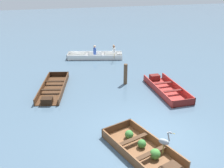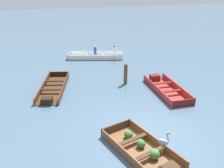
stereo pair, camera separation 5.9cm
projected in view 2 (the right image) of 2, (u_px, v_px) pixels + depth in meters
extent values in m
plane|color=slate|center=(145.00, 137.00, 8.86)|extent=(80.00, 80.00, 0.00)
cube|color=brown|center=(141.00, 152.00, 8.09)|extent=(2.09, 3.12, 0.04)
cube|color=brown|center=(155.00, 142.00, 8.34)|extent=(0.93, 2.74, 0.33)
cube|color=brown|center=(126.00, 155.00, 7.73)|extent=(0.93, 2.74, 0.33)
cube|color=#3F2716|center=(116.00, 128.00, 9.11)|extent=(1.23, 0.44, 0.33)
cube|color=#3F2716|center=(150.00, 153.00, 7.67)|extent=(1.17, 0.51, 0.04)
cube|color=#3F2716|center=(133.00, 139.00, 8.33)|extent=(1.17, 0.51, 0.04)
sphere|color=#428438|center=(154.00, 154.00, 7.69)|extent=(0.34, 0.34, 0.34)
sphere|color=#387533|center=(141.00, 144.00, 8.20)|extent=(0.29, 0.29, 0.29)
sphere|color=#387533|center=(129.00, 134.00, 8.67)|extent=(0.30, 0.30, 0.30)
cube|color=#AD2D28|center=(167.00, 91.00, 12.34)|extent=(1.17, 3.28, 0.04)
cube|color=#AD2D28|center=(157.00, 90.00, 12.15)|extent=(0.08, 3.27, 0.34)
cube|color=#AD2D28|center=(177.00, 87.00, 12.42)|extent=(0.08, 3.27, 0.34)
cube|color=maroon|center=(184.00, 103.00, 10.86)|extent=(1.15, 0.06, 0.34)
cube|color=maroon|center=(155.00, 78.00, 13.57)|extent=(0.52, 0.36, 0.31)
cube|color=maroon|center=(163.00, 83.00, 12.69)|extent=(1.05, 0.17, 0.04)
cube|color=maroon|center=(172.00, 91.00, 11.82)|extent=(1.05, 0.17, 0.04)
cube|color=#4C2D19|center=(54.00, 89.00, 12.58)|extent=(1.90, 3.66, 0.04)
cube|color=#4C2D19|center=(64.00, 87.00, 12.54)|extent=(0.88, 3.41, 0.31)
cube|color=#4C2D19|center=(43.00, 87.00, 12.51)|extent=(0.88, 3.41, 0.31)
cube|color=black|center=(59.00, 74.00, 14.11)|extent=(1.08, 0.31, 0.31)
cube|color=black|center=(47.00, 101.00, 11.08)|extent=(0.57, 0.47, 0.28)
cube|color=black|center=(51.00, 90.00, 12.01)|extent=(1.01, 0.39, 0.04)
cube|color=black|center=(55.00, 81.00, 12.98)|extent=(1.01, 0.39, 0.04)
cube|color=white|center=(95.00, 58.00, 17.43)|extent=(3.93, 1.98, 0.04)
cube|color=white|center=(96.00, 54.00, 17.84)|extent=(3.68, 1.00, 0.35)
cube|color=white|center=(95.00, 58.00, 16.91)|extent=(3.68, 1.00, 0.35)
cube|color=gray|center=(68.00, 56.00, 17.35)|extent=(0.32, 1.05, 0.35)
cube|color=gray|center=(120.00, 55.00, 17.39)|extent=(0.47, 0.56, 0.31)
cube|color=gray|center=(103.00, 54.00, 17.35)|extent=(0.40, 0.98, 0.04)
cube|color=gray|center=(87.00, 54.00, 17.33)|extent=(0.40, 0.98, 0.04)
cube|color=#2D4CA5|center=(95.00, 51.00, 17.24)|extent=(0.24, 0.32, 0.44)
sphere|color=beige|center=(95.00, 47.00, 17.12)|extent=(0.18, 0.18, 0.18)
cube|color=white|center=(114.00, 51.00, 17.26)|extent=(0.24, 0.32, 0.44)
sphere|color=#9E7051|center=(114.00, 46.00, 17.14)|extent=(0.18, 0.18, 0.18)
cylinder|color=tan|center=(114.00, 49.00, 18.07)|extent=(0.20, 0.63, 0.55)
cylinder|color=tan|center=(115.00, 56.00, 16.54)|extent=(0.20, 0.63, 0.55)
cylinder|color=olive|center=(163.00, 149.00, 7.39)|extent=(0.02, 0.02, 0.35)
cylinder|color=olive|center=(162.00, 150.00, 7.34)|extent=(0.02, 0.02, 0.35)
ellipsoid|color=#93999E|center=(163.00, 142.00, 7.26)|extent=(0.33, 0.32, 0.18)
cylinder|color=#93999E|center=(168.00, 137.00, 7.12)|extent=(0.11, 0.11, 0.28)
ellipsoid|color=#93999E|center=(169.00, 133.00, 7.04)|extent=(0.12, 0.12, 0.06)
cone|color=gold|center=(172.00, 134.00, 7.01)|extent=(0.09, 0.09, 0.02)
cylinder|color=brown|center=(126.00, 74.00, 13.05)|extent=(0.19, 0.19, 1.09)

